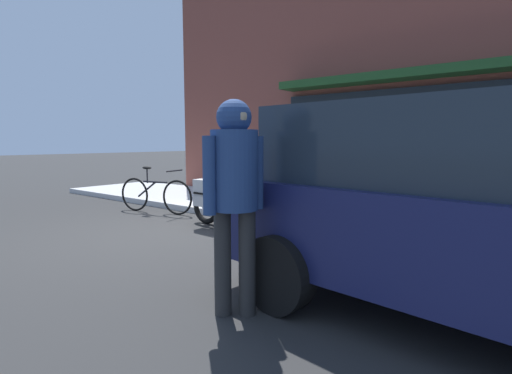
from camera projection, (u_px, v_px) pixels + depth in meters
ground_plane at (168, 233)px, 6.18m from camera, size 80.00×80.00×0.00m
touring_motorcycle at (231, 193)px, 6.36m from camera, size 2.16×0.64×1.38m
parked_bicycle at (155, 194)px, 7.86m from camera, size 1.72×0.57×0.93m
pedestrian_walking at (235, 182)px, 3.14m from camera, size 0.47×0.54×1.76m
sandwich_board_sign at (219, 181)px, 8.38m from camera, size 0.55×0.41×0.93m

